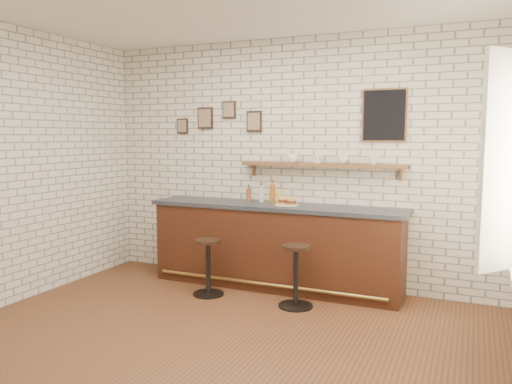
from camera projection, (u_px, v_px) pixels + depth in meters
ground at (216, 340)px, 4.46m from camera, size 5.00×5.00×0.00m
bar_counter at (275, 246)px, 5.99m from camera, size 3.10×0.65×1.01m
sandwich_plate at (287, 205)px, 5.86m from camera, size 0.28×0.28×0.01m
ciabatta_sandwich at (288, 201)px, 5.85m from camera, size 0.28×0.20×0.08m
potato_chips at (284, 204)px, 5.87m from camera, size 0.25×0.19×0.00m
bitters_bottle_brown at (249, 195)px, 6.20m from camera, size 0.06×0.06×0.20m
bitters_bottle_white at (262, 194)px, 6.13m from camera, size 0.06×0.06×0.23m
bitters_bottle_amber at (272, 193)px, 6.07m from camera, size 0.07×0.07×0.28m
condiment_bottle_yellow at (279, 196)px, 6.04m from camera, size 0.06×0.06×0.19m
bar_stool_left at (208, 265)px, 5.71m from camera, size 0.36×0.36×0.65m
bar_stool_right at (296, 274)px, 5.30m from camera, size 0.37×0.37×0.67m
wall_shelf at (321, 165)px, 5.87m from camera, size 2.00×0.18×0.18m
shelf_cup_a at (292, 159)px, 6.00m from camera, size 0.13×0.13×0.10m
shelf_cup_b at (317, 159)px, 5.88m from camera, size 0.13×0.13×0.10m
shelf_cup_c at (343, 160)px, 5.75m from camera, size 0.14×0.14×0.09m
shelf_cup_d at (373, 160)px, 5.61m from camera, size 0.13×0.13×0.10m
back_wall_decor at (310, 117)px, 5.94m from camera, size 2.96×0.02×0.56m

